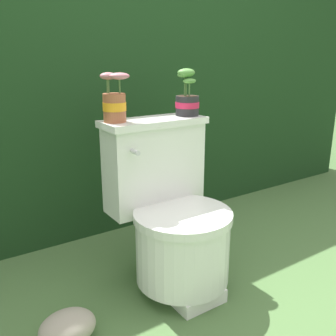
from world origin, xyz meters
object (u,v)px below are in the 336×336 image
potted_plant_left (114,101)px  potted_plant_midleft (187,99)px  toilet (172,217)px  garden_stone (68,328)px

potted_plant_left → potted_plant_midleft: potted_plant_midleft is taller
toilet → garden_stone: (-0.55, -0.11, -0.27)m
toilet → potted_plant_left: 0.57m
garden_stone → toilet: bearing=11.5°
toilet → garden_stone: toilet is taller
toilet → potted_plant_left: potted_plant_left is taller
potted_plant_midleft → garden_stone: 1.10m
toilet → potted_plant_midleft: (0.18, 0.14, 0.51)m
toilet → garden_stone: bearing=-168.5°
potted_plant_left → garden_stone: 0.91m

